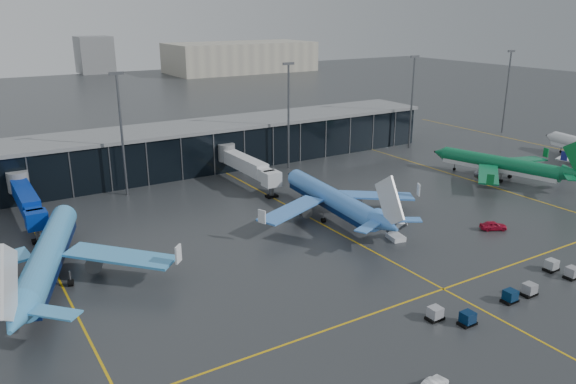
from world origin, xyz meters
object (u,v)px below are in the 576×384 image
baggage_carts (514,292)px  mobile_airstair (396,235)px  airliner_aer_lingus (500,155)px  airliner_arkefly (45,239)px  service_van_red (493,226)px  airliner_klm_near (331,186)px

baggage_carts → mobile_airstair: size_ratio=7.72×
mobile_airstair → airliner_aer_lingus: bearing=29.5°
airliner_arkefly → baggage_carts: 64.94m
airliner_aer_lingus → mobile_airstair: bearing=-176.8°
airliner_aer_lingus → baggage_carts: airliner_aer_lingus is taller
mobile_airstair → service_van_red: 18.55m
airliner_arkefly → service_van_red: (70.15, -20.20, -5.79)m
mobile_airstair → service_van_red: (17.62, -5.83, 0.02)m
baggage_carts → service_van_red: 25.10m
airliner_klm_near → baggage_carts: 38.66m
airliner_klm_near → baggage_carts: (2.82, -38.20, -5.23)m
baggage_carts → mobile_airstair: bearing=89.6°
airliner_arkefly → airliner_aer_lingus: (96.98, 0.23, -0.90)m
airliner_arkefly → airliner_aer_lingus: size_ratio=1.16×
airliner_aer_lingus → airliner_arkefly: bearing=165.1°
airliner_aer_lingus → airliner_klm_near: bearing=164.9°
airliner_klm_near → service_van_red: size_ratio=8.41×
airliner_klm_near → airliner_aer_lingus: size_ratio=1.05×
mobile_airstair → airliner_klm_near: bearing=112.8°
airliner_klm_near → service_van_red: 29.50m
mobile_airstair → service_van_red: size_ratio=0.77×
airliner_aer_lingus → service_van_red: airliner_aer_lingus is taller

